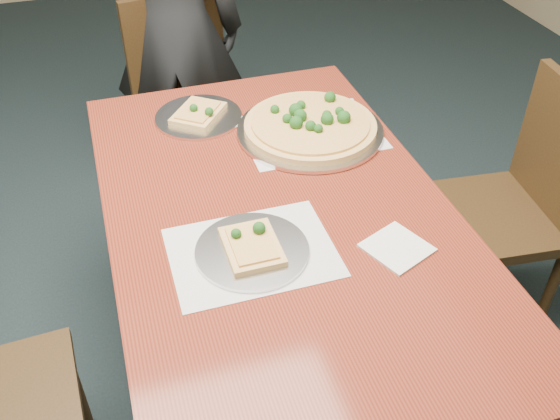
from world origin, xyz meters
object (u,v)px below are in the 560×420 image
object	(u,v)px
chair_right	(516,199)
diner	(174,28)
chair_far	(189,95)
slice_plate_far	(199,115)
slice_plate_near	(252,248)
dining_table	(280,236)
pizza_pan	(311,126)

from	to	relation	value
chair_right	diner	world-z (taller)	diner
chair_far	slice_plate_far	size ratio (longest dim) A/B	3.25
chair_far	diner	size ratio (longest dim) A/B	0.59
chair_far	slice_plate_near	distance (m)	1.28
dining_table	diner	bearing A→B (deg)	93.16
slice_plate_near	chair_far	bearing A→B (deg)	87.11
dining_table	chair_right	xyz separation A→B (m)	(0.85, 0.09, -0.14)
diner	pizza_pan	distance (m)	0.92
dining_table	pizza_pan	bearing A→B (deg)	58.67
diner	slice_plate_near	world-z (taller)	diner
diner	slice_plate_far	size ratio (longest dim) A/B	5.53
slice_plate_far	pizza_pan	bearing A→B (deg)	-30.84
chair_right	pizza_pan	distance (m)	0.74
chair_right	diner	bearing A→B (deg)	-134.69
dining_table	slice_plate_far	size ratio (longest dim) A/B	5.36
dining_table	slice_plate_far	xyz separation A→B (m)	(-0.11, 0.53, 0.10)
slice_plate_near	slice_plate_far	distance (m)	0.67
chair_far	chair_right	distance (m)	1.37
slice_plate_near	slice_plate_far	bearing A→B (deg)	89.59
slice_plate_far	dining_table	bearing A→B (deg)	-78.30
dining_table	slice_plate_near	bearing A→B (deg)	-130.13
chair_far	chair_right	bearing A→B (deg)	-57.97
diner	chair_far	bearing A→B (deg)	115.51
chair_right	slice_plate_near	world-z (taller)	chair_right
chair_right	pizza_pan	bearing A→B (deg)	-105.06
slice_plate_far	chair_right	bearing A→B (deg)	-24.44
diner	slice_plate_near	size ratio (longest dim) A/B	5.53
pizza_pan	chair_right	bearing A→B (deg)	-21.02
dining_table	diner	distance (m)	1.22
dining_table	chair_far	distance (m)	1.13
dining_table	chair_far	size ratio (longest dim) A/B	1.65
chair_right	dining_table	bearing A→B (deg)	-77.85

